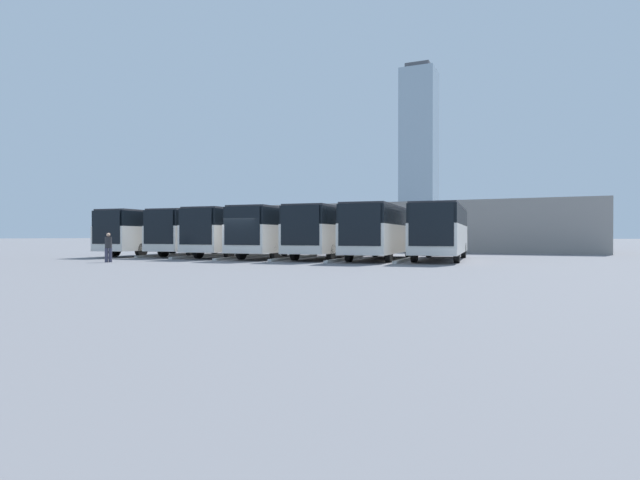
{
  "coord_description": "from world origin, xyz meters",
  "views": [
    {
      "loc": [
        -16.14,
        24.98,
        1.46
      ],
      "look_at": [
        -2.72,
        -5.47,
        1.21
      ],
      "focal_mm": 28.0,
      "sensor_mm": 36.0,
      "label": 1
    }
  ],
  "objects_px": {
    "bus_6": "(158,231)",
    "bus_1": "(381,230)",
    "bus_5": "(204,231)",
    "pedestrian": "(108,246)",
    "bus_2": "(330,230)",
    "bus_0": "(441,230)",
    "bus_4": "(238,231)",
    "bus_3": "(280,231)"
  },
  "relations": [
    {
      "from": "bus_2",
      "to": "bus_3",
      "type": "height_order",
      "value": "same"
    },
    {
      "from": "bus_3",
      "to": "bus_4",
      "type": "relative_size",
      "value": 1.0
    },
    {
      "from": "bus_0",
      "to": "bus_3",
      "type": "bearing_deg",
      "value": 1.28
    },
    {
      "from": "bus_4",
      "to": "bus_2",
      "type": "bearing_deg",
      "value": 175.61
    },
    {
      "from": "bus_0",
      "to": "bus_2",
      "type": "xyz_separation_m",
      "value": [
        7.08,
        0.75,
        0.0
      ]
    },
    {
      "from": "bus_2",
      "to": "bus_1",
      "type": "bearing_deg",
      "value": 172.38
    },
    {
      "from": "bus_2",
      "to": "bus_5",
      "type": "height_order",
      "value": "same"
    },
    {
      "from": "bus_2",
      "to": "bus_3",
      "type": "bearing_deg",
      "value": 1.16
    },
    {
      "from": "pedestrian",
      "to": "bus_3",
      "type": "bearing_deg",
      "value": -171.33
    },
    {
      "from": "bus_3",
      "to": "bus_4",
      "type": "xyz_separation_m",
      "value": [
        3.54,
        -0.32,
        0.0
      ]
    },
    {
      "from": "bus_5",
      "to": "bus_6",
      "type": "bearing_deg",
      "value": 10.98
    },
    {
      "from": "bus_2",
      "to": "bus_5",
      "type": "relative_size",
      "value": 1.0
    },
    {
      "from": "bus_3",
      "to": "bus_5",
      "type": "bearing_deg",
      "value": -13.16
    },
    {
      "from": "bus_4",
      "to": "bus_6",
      "type": "height_order",
      "value": "same"
    },
    {
      "from": "bus_1",
      "to": "bus_2",
      "type": "xyz_separation_m",
      "value": [
        3.54,
        -0.18,
        0.0
      ]
    },
    {
      "from": "bus_2",
      "to": "bus_6",
      "type": "relative_size",
      "value": 1.0
    },
    {
      "from": "bus_2",
      "to": "bus_6",
      "type": "bearing_deg",
      "value": -3.47
    },
    {
      "from": "bus_2",
      "to": "bus_4",
      "type": "bearing_deg",
      "value": -4.39
    },
    {
      "from": "bus_4",
      "to": "pedestrian",
      "type": "xyz_separation_m",
      "value": [
        2.4,
        9.48,
        -0.95
      ]
    },
    {
      "from": "bus_1",
      "to": "bus_4",
      "type": "bearing_deg",
      "value": -5.47
    },
    {
      "from": "bus_1",
      "to": "pedestrian",
      "type": "bearing_deg",
      "value": 30.92
    },
    {
      "from": "bus_0",
      "to": "bus_2",
      "type": "distance_m",
      "value": 7.12
    },
    {
      "from": "bus_1",
      "to": "bus_6",
      "type": "height_order",
      "value": "same"
    },
    {
      "from": "bus_2",
      "to": "bus_4",
      "type": "xyz_separation_m",
      "value": [
        7.08,
        0.04,
        0.0
      ]
    },
    {
      "from": "bus_3",
      "to": "bus_6",
      "type": "bearing_deg",
      "value": -5.02
    },
    {
      "from": "bus_4",
      "to": "pedestrian",
      "type": "height_order",
      "value": "bus_4"
    },
    {
      "from": "bus_6",
      "to": "bus_5",
      "type": "bearing_deg",
      "value": -169.02
    },
    {
      "from": "bus_1",
      "to": "bus_6",
      "type": "xyz_separation_m",
      "value": [
        17.7,
        0.13,
        0.0
      ]
    },
    {
      "from": "bus_1",
      "to": "bus_5",
      "type": "bearing_deg",
      "value": -8.22
    },
    {
      "from": "bus_0",
      "to": "bus_6",
      "type": "distance_m",
      "value": 21.27
    },
    {
      "from": "bus_4",
      "to": "bus_0",
      "type": "bearing_deg",
      "value": 178.48
    },
    {
      "from": "bus_1",
      "to": "bus_5",
      "type": "distance_m",
      "value": 14.19
    },
    {
      "from": "bus_0",
      "to": "bus_6",
      "type": "xyz_separation_m",
      "value": [
        21.24,
        1.06,
        0.0
      ]
    },
    {
      "from": "bus_0",
      "to": "bus_3",
      "type": "height_order",
      "value": "same"
    },
    {
      "from": "bus_2",
      "to": "bus_4",
      "type": "relative_size",
      "value": 1.0
    },
    {
      "from": "bus_3",
      "to": "bus_6",
      "type": "height_order",
      "value": "same"
    },
    {
      "from": "bus_3",
      "to": "bus_2",
      "type": "bearing_deg",
      "value": -178.84
    },
    {
      "from": "bus_6",
      "to": "pedestrian",
      "type": "relative_size",
      "value": 6.79
    },
    {
      "from": "pedestrian",
      "to": "bus_2",
      "type": "bearing_deg",
      "value": 176.77
    },
    {
      "from": "bus_6",
      "to": "bus_1",
      "type": "bearing_deg",
      "value": 175.7
    },
    {
      "from": "bus_6",
      "to": "pedestrian",
      "type": "bearing_deg",
      "value": 112.19
    },
    {
      "from": "bus_2",
      "to": "bus_4",
      "type": "distance_m",
      "value": 7.08
    }
  ]
}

